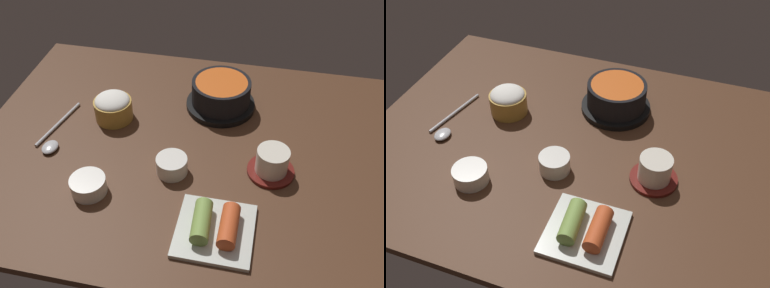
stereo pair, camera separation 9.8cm
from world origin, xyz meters
TOP-DOWN VIEW (x-y plane):
  - dining_table at (0.00, 0.00)cm, footprint 100.00×76.00cm
  - stone_pot at (5.64, 16.75)cm, footprint 17.63×17.63cm
  - rice_bowl at (-19.77, 6.75)cm, footprint 9.38×9.38cm
  - tea_cup_with_saucer at (20.15, -4.27)cm, footprint 10.41×10.41cm
  - banchan_cup_center at (-1.16, -8.51)cm, footprint 6.89×6.89cm
  - kimchi_plate at (10.77, -22.57)cm, footprint 14.98×14.98cm
  - side_bowl_near at (-16.89, -17.58)cm, footprint 7.55×7.55cm
  - spoon at (-31.23, -4.39)cm, footprint 5.87×19.55cm

SIDE VIEW (x-z plane):
  - dining_table at x=0.00cm, z-range 0.00..2.00cm
  - spoon at x=-31.23cm, z-range 1.93..3.28cm
  - kimchi_plate at x=10.77cm, z-range 1.37..5.94cm
  - side_bowl_near at x=-16.89cm, z-range 2.13..5.75cm
  - banchan_cup_center at x=-1.16cm, z-range 2.13..6.11cm
  - tea_cup_with_saucer at x=20.15cm, z-range 1.77..8.14cm
  - rice_bowl at x=-19.77cm, z-range 2.09..9.02cm
  - stone_pot at x=5.64cm, z-range 1.98..9.72cm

